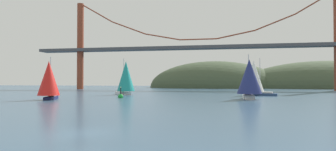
% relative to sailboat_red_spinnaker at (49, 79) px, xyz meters
% --- Properties ---
extents(ground_plane, '(360.00, 360.00, 0.00)m').
position_rel_sailboat_red_spinnaker_xyz_m(ground_plane, '(23.17, -30.62, -3.99)').
color(ground_plane, '#385670').
extents(headland_right, '(85.77, 44.00, 27.21)m').
position_rel_sailboat_red_spinnaker_xyz_m(headland_right, '(83.17, 104.38, -3.99)').
color(headland_right, '#425138').
rests_on(headland_right, ground_plane).
extents(headland_center, '(69.53, 44.00, 28.19)m').
position_rel_sailboat_red_spinnaker_xyz_m(headland_center, '(28.17, 104.38, -3.99)').
color(headland_center, '#425138').
rests_on(headland_center, ground_plane).
extents(suspension_bridge, '(138.52, 6.00, 37.54)m').
position_rel_sailboat_red_spinnaker_xyz_m(suspension_bridge, '(23.17, 64.38, 13.74)').
color(suspension_bridge, brown).
rests_on(suspension_bridge, ground_plane).
extents(sailboat_red_spinnaker, '(5.24, 7.33, 8.38)m').
position_rel_sailboat_red_spinnaker_xyz_m(sailboat_red_spinnaker, '(0.00, 0.00, 0.00)').
color(sailboat_red_spinnaker, '#191E4C').
rests_on(sailboat_red_spinnaker, ground_plane).
extents(sailboat_teal_sail, '(7.92, 8.55, 9.66)m').
position_rel_sailboat_red_spinnaker_xyz_m(sailboat_teal_sail, '(7.78, 21.85, 0.63)').
color(sailboat_teal_sail, white).
rests_on(sailboat_teal_sail, ground_plane).
extents(sailboat_navy_sail, '(4.90, 8.03, 9.01)m').
position_rel_sailboat_red_spinnaker_xyz_m(sailboat_navy_sail, '(38.02, 8.81, 0.26)').
color(sailboat_navy_sail, white).
rests_on(sailboat_navy_sail, ground_plane).
extents(sailboat_white_mainsail, '(8.46, 5.90, 9.26)m').
position_rel_sailboat_red_spinnaker_xyz_m(sailboat_white_mainsail, '(40.57, 24.03, 0.64)').
color(sailboat_white_mainsail, navy).
rests_on(sailboat_white_mainsail, ground_plane).
extents(channel_buoy, '(1.10, 1.10, 2.64)m').
position_rel_sailboat_red_spinnaker_xyz_m(channel_buoy, '(11.44, 8.37, -3.63)').
color(channel_buoy, green).
rests_on(channel_buoy, ground_plane).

